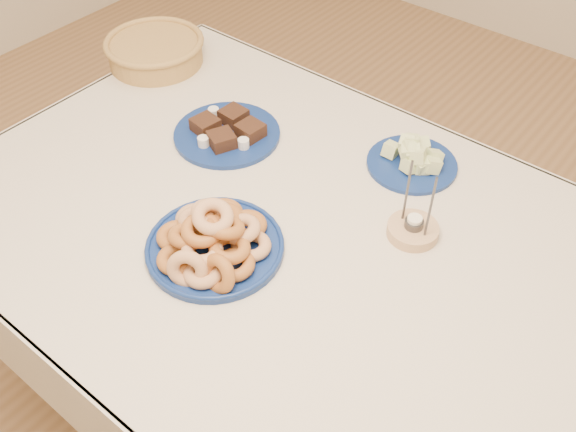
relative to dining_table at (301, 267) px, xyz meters
The scene contains 7 objects.
ground 0.64m from the dining_table, ahead, with size 5.00×5.00×0.00m, color #936B45.
dining_table is the anchor object (origin of this frame).
donut_platter 0.24m from the dining_table, 126.50° to the right, with size 0.39×0.39×0.14m.
melon_plate 0.39m from the dining_table, 79.63° to the left, with size 0.25×0.25×0.08m.
brownie_plate 0.42m from the dining_table, 156.77° to the left, with size 0.31×0.31×0.05m.
wicker_basket 0.86m from the dining_table, 159.39° to the left, with size 0.37×0.37×0.08m.
candle_holder 0.27m from the dining_table, 39.76° to the left, with size 0.14×0.14×0.19m.
Camera 1 is at (0.59, -0.79, 1.78)m, focal length 40.00 mm.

